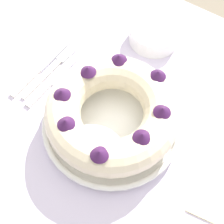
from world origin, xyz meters
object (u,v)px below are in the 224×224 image
(serving_dish, at_px, (112,124))
(fork, at_px, (53,68))
(cake_knife, at_px, (48,85))
(serving_knife, at_px, (37,71))
(side_bowl, at_px, (155,34))
(bundt_cake, at_px, (112,112))

(serving_dish, distance_m, fork, 0.22)
(fork, distance_m, cake_knife, 0.05)
(serving_knife, bearing_deg, cake_knife, -17.91)
(serving_knife, bearing_deg, side_bowl, 54.04)
(fork, height_order, cake_knife, cake_knife)
(bundt_cake, distance_m, fork, 0.23)
(fork, xyz_separation_m, side_bowl, (0.15, 0.22, 0.02))
(serving_dish, relative_size, serving_knife, 1.40)
(cake_knife, bearing_deg, serving_knife, 168.64)
(bundt_cake, distance_m, serving_knife, 0.25)
(serving_dish, relative_size, bundt_cake, 1.09)
(cake_knife, bearing_deg, bundt_cake, 4.73)
(serving_dish, relative_size, fork, 1.60)
(fork, bearing_deg, serving_dish, -11.39)
(serving_dish, relative_size, side_bowl, 2.32)
(bundt_cake, xyz_separation_m, fork, (-0.21, 0.05, -0.06))
(bundt_cake, relative_size, fork, 1.47)
(serving_dish, xyz_separation_m, bundt_cake, (-0.00, 0.00, 0.05))
(side_bowl, bearing_deg, bundt_cake, -78.08)
(bundt_cake, distance_m, cake_knife, 0.20)
(fork, distance_m, side_bowl, 0.27)
(cake_knife, bearing_deg, serving_dish, 4.71)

